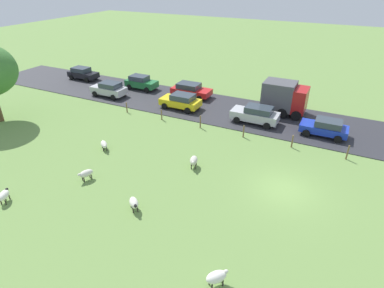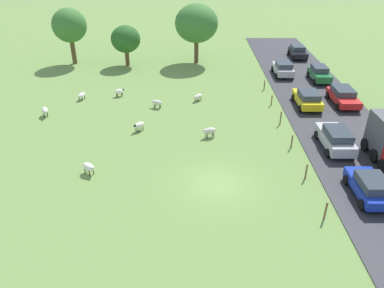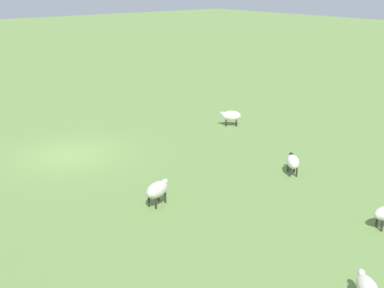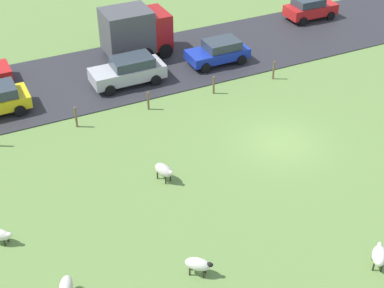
{
  "view_description": "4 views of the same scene",
  "coord_description": "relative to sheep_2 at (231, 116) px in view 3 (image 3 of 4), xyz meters",
  "views": [
    {
      "loc": [
        -17.95,
        -2.06,
        12.83
      ],
      "look_at": [
        1.04,
        7.36,
        1.16
      ],
      "focal_mm": 29.65,
      "sensor_mm": 36.0,
      "label": 1
    },
    {
      "loc": [
        -1.64,
        -20.19,
        14.43
      ],
      "look_at": [
        -1.59,
        3.41,
        1.15
      ],
      "focal_mm": 34.82,
      "sensor_mm": 36.0,
      "label": 2
    },
    {
      "loc": [
        8.3,
        19.16,
        7.53
      ],
      "look_at": [
        -3.81,
        4.04,
        0.78
      ],
      "focal_mm": 44.42,
      "sensor_mm": 36.0,
      "label": 3
    },
    {
      "loc": [
        -19.11,
        14.31,
        16.3
      ],
      "look_at": [
        0.43,
        4.84,
        1.13
      ],
      "focal_mm": 51.79,
      "sensor_mm": 36.0,
      "label": 4
    }
  ],
  "objects": [
    {
      "name": "ground_plane",
      "position": [
        8.74,
        -1.26,
        -0.55
      ],
      "size": [
        160.0,
        160.0,
        0.0
      ],
      "primitive_type": "plane",
      "color": "#6B8E47"
    },
    {
      "name": "sheep_2",
      "position": [
        0.0,
        0.0,
        0.0
      ],
      "size": [
        1.12,
        1.07,
        0.83
      ],
      "color": "white",
      "rests_on": "ground_plane"
    },
    {
      "name": "sheep_3",
      "position": [
        2.66,
        6.48,
        -0.02
      ],
      "size": [
        1.03,
        1.08,
        0.79
      ],
      "color": "silver",
      "rests_on": "ground_plane"
    },
    {
      "name": "sheep_4",
      "position": [
        8.55,
        5.35,
        0.02
      ],
      "size": [
        1.19,
        0.86,
        0.85
      ],
      "color": "beige",
      "rests_on": "ground_plane"
    }
  ]
}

